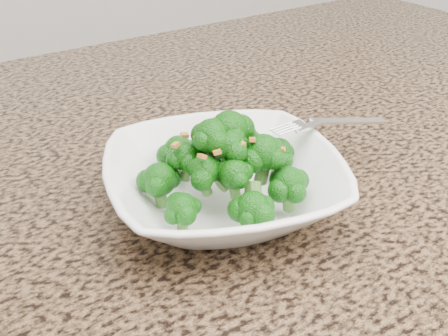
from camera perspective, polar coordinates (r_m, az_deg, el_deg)
granite_counter at (r=0.73m, az=1.19°, el=0.75°), size 1.64×1.04×0.03m
bowl at (r=0.59m, az=0.00°, el=-1.64°), size 0.32×0.32×0.06m
broccoli_pile at (r=0.56m, az=0.00°, el=3.91°), size 0.22×0.22×0.07m
garlic_topping at (r=0.55m, az=0.00°, el=7.34°), size 0.13×0.13×0.01m
fork at (r=0.65m, az=9.26°, el=4.42°), size 0.19×0.05×0.01m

